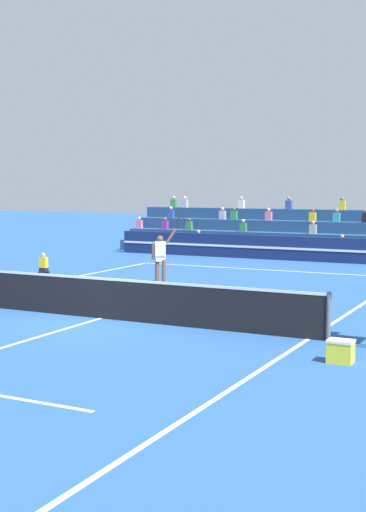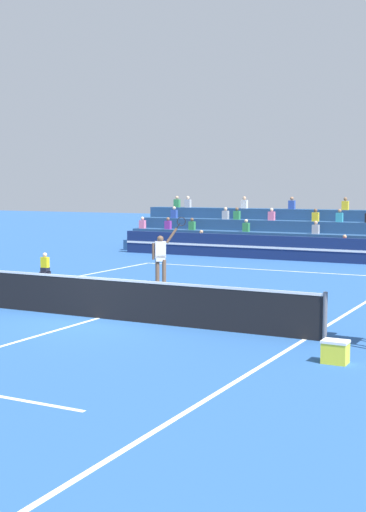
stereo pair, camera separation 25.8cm
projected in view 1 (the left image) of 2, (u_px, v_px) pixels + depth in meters
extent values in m
plane|color=#285699|center=(101.00, 318.00, 18.30)|extent=(120.00, 120.00, 0.00)
cube|color=white|center=(264.00, 270.00, 28.85)|extent=(11.00, 0.10, 0.01)
cube|color=white|center=(308.00, 339.00, 15.82)|extent=(0.10, 23.80, 0.01)
cube|color=white|center=(207.00, 287.00, 24.00)|extent=(8.25, 0.10, 0.01)
cube|color=white|center=(101.00, 318.00, 18.30)|extent=(0.10, 12.85, 0.01)
cylinder|color=slate|center=(329.00, 316.00, 15.56)|extent=(0.10, 0.10, 1.10)
cube|color=black|center=(101.00, 299.00, 18.25)|extent=(11.90, 0.02, 1.00)
cube|color=white|center=(100.00, 279.00, 18.19)|extent=(11.90, 0.04, 0.06)
cube|color=navy|center=(295.00, 249.00, 32.33)|extent=(18.00, 0.24, 1.10)
cube|color=white|center=(294.00, 249.00, 32.21)|extent=(18.00, 0.02, 0.10)
cube|color=navy|center=(303.00, 252.00, 33.49)|extent=(19.63, 0.95, 0.55)
cube|color=red|center=(342.00, 243.00, 32.44)|extent=(0.32, 0.22, 0.44)
sphere|color=tan|center=(342.00, 236.00, 32.41)|extent=(0.18, 0.18, 0.18)
cube|color=silver|center=(199.00, 238.00, 35.71)|extent=(0.32, 0.22, 0.44)
sphere|color=tan|center=(199.00, 232.00, 35.68)|extent=(0.18, 0.18, 0.18)
cube|color=navy|center=(309.00, 245.00, 34.30)|extent=(19.63, 0.95, 1.10)
cube|color=#B2B2B7|center=(313.00, 229.00, 33.98)|extent=(0.32, 0.22, 0.44)
sphere|color=tan|center=(313.00, 223.00, 33.94)|extent=(0.18, 0.18, 0.18)
cube|color=purple|center=(165.00, 225.00, 37.60)|extent=(0.32, 0.22, 0.44)
sphere|color=brown|center=(165.00, 219.00, 37.57)|extent=(0.18, 0.18, 0.18)
cube|color=pink|center=(139.00, 224.00, 38.31)|extent=(0.32, 0.22, 0.44)
sphere|color=beige|center=(139.00, 218.00, 38.28)|extent=(0.18, 0.18, 0.18)
cube|color=#338C4C|center=(243.00, 227.00, 35.59)|extent=(0.32, 0.22, 0.44)
sphere|color=beige|center=(243.00, 221.00, 35.56)|extent=(0.18, 0.18, 0.18)
cube|color=#338C4C|center=(189.00, 226.00, 36.96)|extent=(0.32, 0.22, 0.44)
sphere|color=brown|center=(189.00, 220.00, 36.92)|extent=(0.18, 0.18, 0.18)
cube|color=navy|center=(315.00, 238.00, 35.12)|extent=(19.63, 0.95, 1.65)
cube|color=pink|center=(269.00, 216.00, 35.93)|extent=(0.32, 0.22, 0.44)
sphere|color=beige|center=(269.00, 210.00, 35.90)|extent=(0.18, 0.18, 0.18)
cube|color=yellow|center=(313.00, 217.00, 34.91)|extent=(0.32, 0.22, 0.44)
sphere|color=brown|center=(313.00, 210.00, 34.87)|extent=(0.18, 0.18, 0.18)
cube|color=black|center=(366.00, 218.00, 33.74)|extent=(0.32, 0.22, 0.44)
sphere|color=brown|center=(366.00, 211.00, 33.71)|extent=(0.18, 0.18, 0.18)
cube|color=#2D4CA5|center=(171.00, 214.00, 38.45)|extent=(0.32, 0.22, 0.44)
sphere|color=beige|center=(171.00, 208.00, 38.42)|extent=(0.18, 0.18, 0.18)
cube|color=teal|center=(337.00, 217.00, 34.37)|extent=(0.32, 0.22, 0.44)
sphere|color=#9E7051|center=(337.00, 211.00, 34.34)|extent=(0.18, 0.18, 0.18)
cube|color=#B2B2B7|center=(223.00, 215.00, 37.08)|extent=(0.32, 0.22, 0.44)
sphere|color=beige|center=(223.00, 209.00, 37.05)|extent=(0.18, 0.18, 0.18)
cube|color=#338C4C|center=(234.00, 215.00, 36.79)|extent=(0.32, 0.22, 0.44)
sphere|color=brown|center=(234.00, 209.00, 36.76)|extent=(0.18, 0.18, 0.18)
cube|color=navy|center=(321.00, 231.00, 35.93)|extent=(19.63, 0.95, 2.20)
cube|color=#2D4CA5|center=(289.00, 205.00, 36.39)|extent=(0.32, 0.22, 0.44)
sphere|color=#9E7051|center=(289.00, 199.00, 36.36)|extent=(0.18, 0.18, 0.18)
cube|color=silver|center=(241.00, 204.00, 37.57)|extent=(0.32, 0.22, 0.44)
sphere|color=tan|center=(241.00, 198.00, 37.54)|extent=(0.18, 0.18, 0.18)
cube|color=#338C4C|center=(174.00, 203.00, 39.39)|extent=(0.32, 0.22, 0.44)
sphere|color=tan|center=(174.00, 198.00, 39.36)|extent=(0.18, 0.18, 0.18)
cube|color=yellow|center=(342.00, 205.00, 35.15)|extent=(0.32, 0.22, 0.44)
sphere|color=brown|center=(342.00, 199.00, 35.12)|extent=(0.18, 0.18, 0.18)
cube|color=#B2B2B7|center=(185.00, 203.00, 39.08)|extent=(0.32, 0.22, 0.44)
sphere|color=beige|center=(185.00, 198.00, 39.05)|extent=(0.18, 0.18, 0.18)
cube|color=black|center=(44.00, 273.00, 27.25)|extent=(0.28, 0.36, 0.12)
cube|color=black|center=(44.00, 270.00, 27.24)|extent=(0.28, 0.24, 0.18)
cube|color=yellow|center=(44.00, 262.00, 27.21)|extent=(0.30, 0.18, 0.40)
sphere|color=beige|center=(43.00, 255.00, 27.18)|extent=(0.17, 0.17, 0.17)
cylinder|color=brown|center=(157.00, 273.00, 24.22)|extent=(0.14, 0.14, 0.90)
cylinder|color=brown|center=(164.00, 273.00, 24.17)|extent=(0.14, 0.14, 0.90)
cube|color=white|center=(160.00, 258.00, 24.16)|extent=(0.38, 0.35, 0.20)
cube|color=silver|center=(160.00, 250.00, 24.14)|extent=(0.41, 0.37, 0.56)
sphere|color=brown|center=(160.00, 239.00, 24.10)|extent=(0.22, 0.22, 0.22)
cube|color=white|center=(157.00, 284.00, 24.30)|extent=(0.25, 0.28, 0.09)
cube|color=white|center=(164.00, 284.00, 24.25)|extent=(0.25, 0.28, 0.09)
cylinder|color=brown|center=(153.00, 251.00, 24.10)|extent=(0.09, 0.09, 0.56)
cylinder|color=brown|center=(171.00, 236.00, 24.15)|extent=(0.39, 0.32, 0.54)
cylinder|color=black|center=(178.00, 226.00, 24.16)|extent=(0.14, 0.12, 0.20)
torus|color=black|center=(181.00, 222.00, 24.16)|extent=(0.36, 0.28, 0.43)
sphere|color=#C6DB33|center=(150.00, 295.00, 21.91)|extent=(0.07, 0.07, 0.07)
cube|color=yellow|center=(341.00, 353.00, 13.69)|extent=(0.48, 0.36, 0.40)
cube|color=white|center=(341.00, 341.00, 13.67)|extent=(0.50, 0.38, 0.05)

